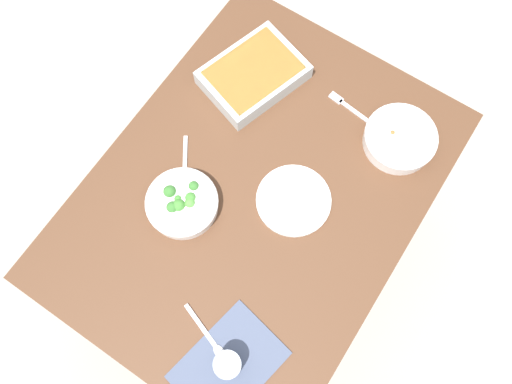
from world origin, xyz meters
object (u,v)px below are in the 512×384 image
(side_plate, at_px, (294,200))
(spoon_by_broccoli, at_px, (185,171))
(drink_cup, at_px, (228,365))
(spoon_spare, at_px, (210,339))
(fork_on_table, at_px, (349,108))
(baking_dish, at_px, (253,74))
(broccoli_bowl, at_px, (182,203))
(stew_bowl, at_px, (400,139))
(spoon_by_stew, at_px, (387,133))

(side_plate, height_order, spoon_by_broccoli, side_plate)
(drink_cup, distance_m, spoon_spare, 0.09)
(side_plate, bearing_deg, fork_on_table, 2.70)
(baking_dish, bearing_deg, broccoli_bowl, -172.39)
(drink_cup, distance_m, side_plate, 0.49)
(baking_dish, height_order, fork_on_table, baking_dish)
(stew_bowl, bearing_deg, side_plate, 153.51)
(drink_cup, bearing_deg, stew_bowl, -4.64)
(side_plate, bearing_deg, stew_bowl, -26.49)
(spoon_by_stew, bearing_deg, drink_cup, 178.35)
(broccoli_bowl, bearing_deg, spoon_spare, -133.29)
(broccoli_bowl, xyz_separation_m, spoon_spare, (-0.26, -0.28, -0.03))
(spoon_by_broccoli, bearing_deg, baking_dish, -0.01)
(baking_dish, height_order, spoon_by_stew, baking_dish)
(broccoli_bowl, xyz_separation_m, fork_on_table, (0.54, -0.24, -0.03))
(drink_cup, distance_m, spoon_by_stew, 0.82)
(drink_cup, height_order, spoon_by_stew, drink_cup)
(spoon_by_broccoli, bearing_deg, fork_on_table, -33.89)
(broccoli_bowl, height_order, side_plate, broccoli_bowl)
(stew_bowl, distance_m, spoon_by_stew, 0.05)
(fork_on_table, bearing_deg, spoon_spare, -177.41)
(baking_dish, xyz_separation_m, side_plate, (-0.27, -0.32, -0.03))
(broccoli_bowl, height_order, spoon_spare, broccoli_bowl)
(stew_bowl, bearing_deg, drink_cup, 175.36)
(stew_bowl, relative_size, side_plate, 0.99)
(spoon_by_stew, bearing_deg, spoon_by_broccoli, 134.72)
(spoon_spare, bearing_deg, fork_on_table, 2.59)
(baking_dish, distance_m, spoon_by_broccoli, 0.37)
(drink_cup, relative_size, fork_on_table, 0.48)
(baking_dish, xyz_separation_m, fork_on_table, (0.08, -0.30, -0.03))
(spoon_spare, bearing_deg, spoon_by_stew, -7.38)
(spoon_by_stew, xyz_separation_m, spoon_spare, (-0.79, 0.10, 0.00))
(side_plate, distance_m, spoon_spare, 0.45)
(baking_dish, distance_m, side_plate, 0.42)
(stew_bowl, xyz_separation_m, side_plate, (-0.33, 0.16, -0.03))
(spoon_by_stew, xyz_separation_m, spoon_by_broccoli, (-0.44, 0.44, 0.00))
(side_plate, bearing_deg, spoon_by_broccoli, 107.23)
(spoon_by_broccoli, distance_m, fork_on_table, 0.55)
(spoon_by_stew, distance_m, fork_on_table, 0.14)
(spoon_by_broccoli, relative_size, fork_on_table, 0.87)
(drink_cup, bearing_deg, spoon_spare, 70.97)
(fork_on_table, bearing_deg, drink_cup, -172.10)
(drink_cup, xyz_separation_m, spoon_by_broccoli, (0.38, 0.42, -0.03))
(broccoli_bowl, bearing_deg, spoon_by_broccoli, 34.22)
(spoon_spare, bearing_deg, broccoli_bowl, 46.71)
(baking_dish, relative_size, drink_cup, 4.14)
(broccoli_bowl, relative_size, spoon_by_broccoli, 1.35)
(baking_dish, xyz_separation_m, drink_cup, (-0.75, -0.42, 0.00))
(broccoli_bowl, relative_size, drink_cup, 2.47)
(side_plate, xyz_separation_m, fork_on_table, (0.35, 0.02, -0.00))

